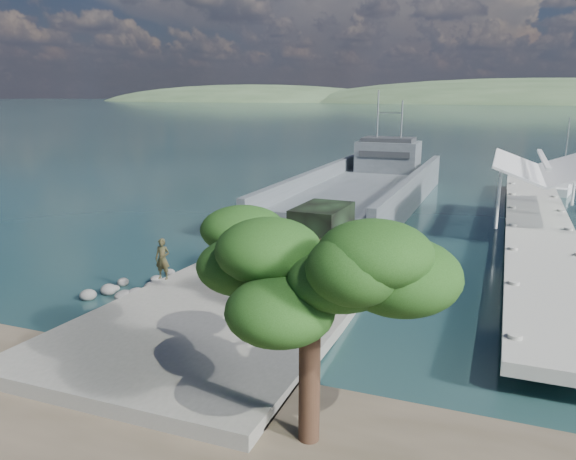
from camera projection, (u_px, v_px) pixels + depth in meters
The scene contains 10 objects.
ground at pixel (242, 308), 25.43m from camera, with size 1400.00×1400.00×0.00m, color #163535.
boat_ramp at pixel (232, 310), 24.46m from camera, with size 10.00×18.00×0.50m, color slate.
shoreline_rocks at pixel (134, 288), 28.04m from camera, with size 3.20×5.60×0.90m, color #595856, non-canonical shape.
distant_headlands at pixel (555, 103), 515.44m from camera, with size 1000.00×240.00×48.00m, color #3B5233, non-canonical shape.
pier at pixel (539, 214), 37.51m from camera, with size 6.40×44.00×6.10m.
landing_craft at pixel (362, 196), 47.84m from camera, with size 9.24×35.58×10.54m.
military_truck at pixel (312, 249), 26.59m from camera, with size 2.90×7.89×3.60m.
soldier at pixel (163, 267), 26.49m from camera, with size 0.72×0.47×1.96m, color black.
sailboat_far at pixel (561, 189), 54.44m from camera, with size 2.98×6.32×7.42m.
overhang_tree at pixel (298, 261), 14.54m from camera, with size 7.19×6.62×6.53m.
Camera 1 is at (10.53, -21.51, 9.48)m, focal length 35.00 mm.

